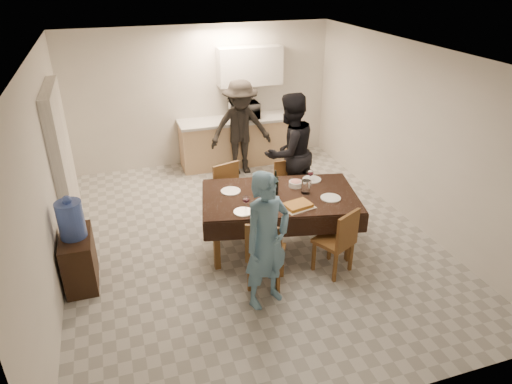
% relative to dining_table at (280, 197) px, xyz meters
% --- Properties ---
extents(floor, '(5.00, 6.00, 0.02)m').
position_rel_dining_table_xyz_m(floor, '(-0.33, 0.33, -0.76)').
color(floor, '#B6B6B1').
rests_on(floor, ground).
extents(ceiling, '(5.00, 6.00, 0.02)m').
position_rel_dining_table_xyz_m(ceiling, '(-0.33, 0.33, 1.84)').
color(ceiling, white).
rests_on(ceiling, wall_back).
extents(wall_back, '(5.00, 0.02, 2.60)m').
position_rel_dining_table_xyz_m(wall_back, '(-0.33, 3.33, 0.54)').
color(wall_back, silver).
rests_on(wall_back, floor).
extents(wall_front, '(5.00, 0.02, 2.60)m').
position_rel_dining_table_xyz_m(wall_front, '(-0.33, -2.67, 0.54)').
color(wall_front, silver).
rests_on(wall_front, floor).
extents(wall_left, '(0.02, 6.00, 2.60)m').
position_rel_dining_table_xyz_m(wall_left, '(-2.83, 0.33, 0.54)').
color(wall_left, silver).
rests_on(wall_left, floor).
extents(wall_right, '(0.02, 6.00, 2.60)m').
position_rel_dining_table_xyz_m(wall_right, '(2.17, 0.33, 0.54)').
color(wall_right, silver).
rests_on(wall_right, floor).
extents(stub_partition, '(0.15, 1.40, 2.10)m').
position_rel_dining_table_xyz_m(stub_partition, '(-2.75, 1.53, 0.29)').
color(stub_partition, silver).
rests_on(stub_partition, floor).
extents(kitchen_base_cabinet, '(2.20, 0.60, 0.86)m').
position_rel_dining_table_xyz_m(kitchen_base_cabinet, '(0.27, 3.01, -0.33)').
color(kitchen_base_cabinet, tan).
rests_on(kitchen_base_cabinet, floor).
extents(kitchen_worktop, '(2.24, 0.64, 0.05)m').
position_rel_dining_table_xyz_m(kitchen_worktop, '(0.27, 3.01, 0.12)').
color(kitchen_worktop, '#BBBAB6').
rests_on(kitchen_worktop, kitchen_base_cabinet).
extents(upper_cabinet, '(1.20, 0.34, 0.70)m').
position_rel_dining_table_xyz_m(upper_cabinet, '(0.57, 3.15, 1.09)').
color(upper_cabinet, silver).
rests_on(upper_cabinet, wall_back).
extents(dining_table, '(2.25, 1.59, 0.80)m').
position_rel_dining_table_xyz_m(dining_table, '(0.00, 0.00, 0.00)').
color(dining_table, black).
rests_on(dining_table, floor).
extents(chair_near_left, '(0.58, 0.61, 0.51)m').
position_rel_dining_table_xyz_m(chair_near_left, '(-0.45, -0.84, -0.18)').
color(chair_near_left, brown).
rests_on(chair_near_left, floor).
extents(chair_near_right, '(0.56, 0.58, 0.49)m').
position_rel_dining_table_xyz_m(chair_near_right, '(0.45, -0.84, -0.20)').
color(chair_near_right, brown).
rests_on(chair_near_right, floor).
extents(chair_far_left, '(0.52, 0.53, 0.51)m').
position_rel_dining_table_xyz_m(chair_far_left, '(-0.45, 0.66, -0.19)').
color(chair_far_left, brown).
rests_on(chair_far_left, floor).
extents(chair_far_right, '(0.41, 0.41, 0.47)m').
position_rel_dining_table_xyz_m(chair_far_right, '(0.45, 0.67, -0.23)').
color(chair_far_right, brown).
rests_on(chair_far_right, floor).
extents(console, '(0.36, 0.72, 0.67)m').
position_rel_dining_table_xyz_m(console, '(-2.61, -0.02, -0.43)').
color(console, black).
rests_on(console, floor).
extents(water_jug, '(0.30, 0.30, 0.46)m').
position_rel_dining_table_xyz_m(water_jug, '(-2.61, -0.02, 0.14)').
color(water_jug, '#4867C4').
rests_on(water_jug, console).
extents(wine_bottle, '(0.09, 0.09, 0.34)m').
position_rel_dining_table_xyz_m(wine_bottle, '(-0.05, 0.05, 0.21)').
color(wine_bottle, black).
rests_on(wine_bottle, dining_table).
extents(water_pitcher, '(0.12, 0.12, 0.18)m').
position_rel_dining_table_xyz_m(water_pitcher, '(0.35, -0.05, 0.13)').
color(water_pitcher, white).
rests_on(water_pitcher, dining_table).
extents(savoury_tart, '(0.44, 0.37, 0.05)m').
position_rel_dining_table_xyz_m(savoury_tart, '(0.10, -0.38, 0.06)').
color(savoury_tart, gold).
rests_on(savoury_tart, dining_table).
extents(salad_bowl, '(0.19, 0.19, 0.07)m').
position_rel_dining_table_xyz_m(salad_bowl, '(0.30, 0.18, 0.07)').
color(salad_bowl, white).
rests_on(salad_bowl, dining_table).
extents(mushroom_dish, '(0.21, 0.21, 0.04)m').
position_rel_dining_table_xyz_m(mushroom_dish, '(-0.05, 0.28, 0.06)').
color(mushroom_dish, white).
rests_on(mushroom_dish, dining_table).
extents(wine_glass_a, '(0.09, 0.09, 0.20)m').
position_rel_dining_table_xyz_m(wine_glass_a, '(-0.55, -0.25, 0.14)').
color(wine_glass_a, white).
rests_on(wine_glass_a, dining_table).
extents(wine_glass_b, '(0.08, 0.08, 0.19)m').
position_rel_dining_table_xyz_m(wine_glass_b, '(0.55, 0.25, 0.13)').
color(wine_glass_b, white).
rests_on(wine_glass_b, dining_table).
extents(wine_glass_c, '(0.09, 0.09, 0.20)m').
position_rel_dining_table_xyz_m(wine_glass_c, '(-0.20, 0.30, 0.14)').
color(wine_glass_c, white).
rests_on(wine_glass_c, dining_table).
extents(plate_near_left, '(0.24, 0.24, 0.01)m').
position_rel_dining_table_xyz_m(plate_near_left, '(-0.60, -0.30, 0.04)').
color(plate_near_left, white).
rests_on(plate_near_left, dining_table).
extents(plate_near_right, '(0.27, 0.27, 0.02)m').
position_rel_dining_table_xyz_m(plate_near_right, '(0.60, -0.30, 0.04)').
color(plate_near_right, white).
rests_on(plate_near_right, dining_table).
extents(plate_far_left, '(0.27, 0.27, 0.02)m').
position_rel_dining_table_xyz_m(plate_far_left, '(-0.60, 0.30, 0.04)').
color(plate_far_left, white).
rests_on(plate_far_left, dining_table).
extents(plate_far_right, '(0.27, 0.27, 0.02)m').
position_rel_dining_table_xyz_m(plate_far_right, '(0.60, 0.30, 0.04)').
color(plate_far_right, white).
rests_on(plate_far_right, dining_table).
extents(microwave, '(0.54, 0.37, 0.30)m').
position_rel_dining_table_xyz_m(microwave, '(0.41, 3.01, 0.30)').
color(microwave, silver).
rests_on(microwave, kitchen_worktop).
extents(person_near, '(0.70, 0.58, 1.65)m').
position_rel_dining_table_xyz_m(person_near, '(-0.55, -1.05, 0.07)').
color(person_near, '#5F8DAD').
rests_on(person_near, floor).
extents(person_far, '(1.10, 0.97, 1.87)m').
position_rel_dining_table_xyz_m(person_far, '(0.55, 1.05, 0.18)').
color(person_far, black).
rests_on(person_far, floor).
extents(person_kitchen, '(1.13, 0.65, 1.75)m').
position_rel_dining_table_xyz_m(person_kitchen, '(0.20, 2.56, 0.11)').
color(person_kitchen, black).
rests_on(person_kitchen, floor).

